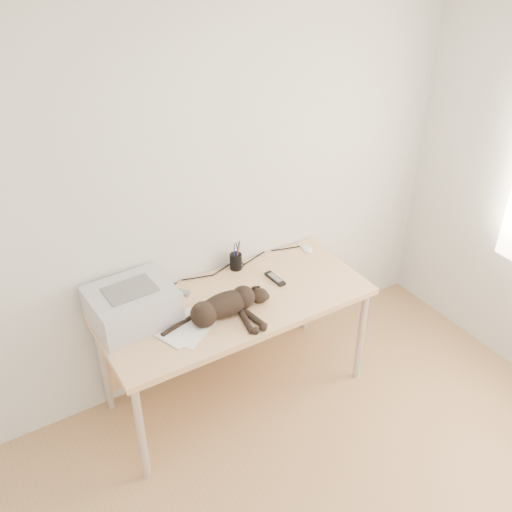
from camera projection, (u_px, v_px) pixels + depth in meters
wall_back at (203, 191)px, 3.29m from camera, size 3.50×0.00×3.50m
desk at (229, 311)px, 3.47m from camera, size 1.60×0.70×0.74m
printer at (132, 305)px, 3.13m from camera, size 0.47×0.40×0.21m
papers at (187, 328)px, 3.12m from camera, size 0.39×0.34×0.01m
cat at (223, 307)px, 3.17m from camera, size 0.66×0.30×0.15m
mug at (163, 289)px, 3.34m from camera, size 0.14×0.14×0.10m
pen_cup at (236, 261)px, 3.59m from camera, size 0.08×0.08×0.20m
remote_grey at (177, 291)px, 3.40m from camera, size 0.13×0.16×0.02m
remote_black at (275, 279)px, 3.51m from camera, size 0.06×0.17×0.02m
mouse at (307, 247)px, 3.80m from camera, size 0.09×0.13×0.04m
cable_tangle at (211, 274)px, 3.55m from camera, size 1.36×0.08×0.01m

